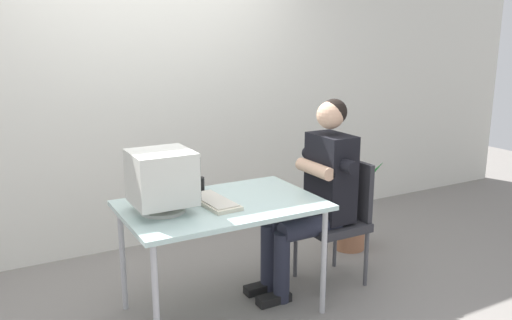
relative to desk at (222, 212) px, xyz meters
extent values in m
plane|color=gray|center=(0.00, 0.00, -0.69)|extent=(12.00, 12.00, 0.00)
cube|color=silver|center=(0.30, 1.40, 0.81)|extent=(8.00, 0.10, 3.00)
cylinder|color=#B7B7BC|center=(-0.56, -0.34, -0.33)|extent=(0.04, 0.04, 0.72)
cylinder|color=#B7B7BC|center=(0.56, -0.34, -0.33)|extent=(0.04, 0.04, 0.72)
cylinder|color=#B7B7BC|center=(-0.56, 0.34, -0.33)|extent=(0.04, 0.04, 0.72)
cylinder|color=#B7B7BC|center=(0.56, 0.34, -0.33)|extent=(0.04, 0.04, 0.72)
cube|color=silver|center=(0.00, 0.00, 0.04)|extent=(1.24, 0.80, 0.03)
cylinder|color=silver|center=(-0.38, 0.01, 0.07)|extent=(0.26, 0.26, 0.02)
cylinder|color=silver|center=(-0.38, 0.01, 0.10)|extent=(0.06, 0.06, 0.04)
cube|color=silver|center=(-0.38, 0.01, 0.27)|extent=(0.35, 0.35, 0.31)
cube|color=black|center=(-0.20, 0.01, 0.27)|extent=(0.01, 0.29, 0.26)
cube|color=beige|center=(-0.05, 0.01, 0.07)|extent=(0.20, 0.44, 0.02)
cube|color=beige|center=(-0.05, 0.01, 0.08)|extent=(0.17, 0.40, 0.01)
cylinder|color=#4C4C51|center=(0.69, -0.17, -0.48)|extent=(0.03, 0.03, 0.41)
cylinder|color=#4C4C51|center=(1.06, -0.17, -0.48)|extent=(0.03, 0.03, 0.41)
cylinder|color=#4C4C51|center=(0.69, 0.19, -0.48)|extent=(0.03, 0.03, 0.41)
cylinder|color=#4C4C51|center=(1.06, 0.19, -0.48)|extent=(0.03, 0.03, 0.41)
cube|color=#2D2D33|center=(0.88, 0.01, -0.25)|extent=(0.43, 0.43, 0.06)
cube|color=#2D2D33|center=(1.07, 0.01, 0.00)|extent=(0.04, 0.38, 0.42)
cube|color=black|center=(0.86, 0.01, 0.11)|extent=(0.22, 0.35, 0.61)
sphere|color=tan|center=(0.84, 0.01, 0.55)|extent=(0.19, 0.19, 0.19)
sphere|color=black|center=(0.87, 0.01, 0.57)|extent=(0.18, 0.18, 0.18)
cylinder|color=#262838|center=(0.63, -0.08, -0.20)|extent=(0.45, 0.14, 0.14)
cylinder|color=#262838|center=(0.63, 0.10, -0.20)|extent=(0.45, 0.14, 0.14)
cylinder|color=#262838|center=(0.40, -0.08, -0.44)|extent=(0.11, 0.11, 0.49)
cylinder|color=#262838|center=(0.40, 0.10, -0.44)|extent=(0.11, 0.11, 0.49)
cube|color=black|center=(0.34, -0.08, -0.66)|extent=(0.24, 0.09, 0.06)
cube|color=black|center=(0.34, 0.10, -0.66)|extent=(0.24, 0.09, 0.06)
cylinder|color=black|center=(0.84, -0.19, 0.24)|extent=(0.09, 0.14, 0.09)
cylinder|color=black|center=(0.84, 0.21, 0.24)|extent=(0.09, 0.14, 0.09)
cylinder|color=tan|center=(0.72, 0.01, 0.19)|extent=(0.09, 0.35, 0.09)
cylinder|color=#9E6647|center=(1.39, 0.43, -0.54)|extent=(0.26, 0.26, 0.29)
cylinder|color=brown|center=(1.39, 0.43, -0.30)|extent=(0.04, 0.04, 0.19)
cone|color=#237D31|center=(1.54, 0.43, -0.11)|extent=(0.42, 0.09, 0.32)
cone|color=#237D31|center=(1.43, 0.57, -0.11)|extent=(0.16, 0.42, 0.34)
cone|color=#237D31|center=(1.28, 0.53, -0.11)|extent=(0.32, 0.35, 0.36)
cone|color=#237D31|center=(1.28, 0.36, -0.08)|extent=(0.35, 0.24, 0.40)
cone|color=#237D31|center=(1.44, 0.32, -0.07)|extent=(0.20, 0.34, 0.42)
cylinder|color=black|center=(-0.03, 0.30, 0.11)|extent=(0.07, 0.07, 0.10)
torus|color=black|center=(-0.03, 0.34, 0.11)|extent=(0.07, 0.01, 0.07)
camera|label=1|loc=(-1.33, -2.87, 1.10)|focal=37.01mm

